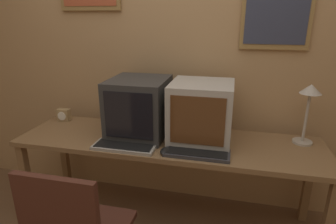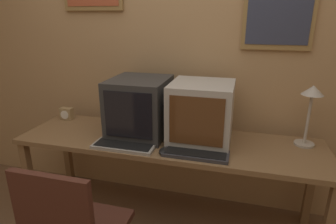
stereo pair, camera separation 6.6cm
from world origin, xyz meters
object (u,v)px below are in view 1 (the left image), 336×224
object	(u,v)px
keyboard_main	(124,146)
keyboard_side	(197,153)
monitor_left	(139,107)
monitor_right	(201,112)
desk_clock	(64,115)
mouse_near_keyboard	(165,151)
desk_lamp	(309,100)

from	to	relation	value
keyboard_main	keyboard_side	world-z (taller)	same
monitor_left	monitor_right	bearing A→B (deg)	-0.53
monitor_left	desk_clock	xyz separation A→B (m)	(-0.74, 0.13, -0.16)
monitor_left	keyboard_side	xyz separation A→B (m)	(0.48, -0.25, -0.20)
monitor_right	desk_clock	world-z (taller)	monitor_right
mouse_near_keyboard	desk_lamp	bearing A→B (deg)	22.48
monitor_left	keyboard_main	bearing A→B (deg)	-95.17
keyboard_main	keyboard_side	bearing A→B (deg)	2.06
mouse_near_keyboard	keyboard_side	bearing A→B (deg)	7.56
desk_clock	monitor_right	bearing A→B (deg)	-6.13
monitor_left	keyboard_main	world-z (taller)	monitor_left
monitor_right	desk_lamp	size ratio (longest dim) A/B	1.01
monitor_right	keyboard_main	size ratio (longest dim) A/B	1.00
keyboard_main	desk_lamp	world-z (taller)	desk_lamp
desk_clock	desk_lamp	world-z (taller)	desk_lamp
keyboard_main	desk_clock	world-z (taller)	desk_clock
desk_clock	desk_lamp	xyz separation A→B (m)	(1.94, -0.02, 0.27)
desk_lamp	mouse_near_keyboard	bearing A→B (deg)	-157.52
monitor_left	monitor_right	world-z (taller)	monitor_left
keyboard_main	keyboard_side	xyz separation A→B (m)	(0.50, 0.02, 0.00)
desk_clock	keyboard_main	bearing A→B (deg)	-28.85
monitor_right	desk_clock	size ratio (longest dim) A/B	4.00
desk_clock	keyboard_side	bearing A→B (deg)	-17.14
monitor_left	desk_lamp	distance (m)	1.21
monitor_left	monitor_right	xyz separation A→B (m)	(0.47, -0.00, -0.00)
keyboard_main	desk_clock	distance (m)	0.82
monitor_right	keyboard_side	bearing A→B (deg)	-87.67
mouse_near_keyboard	desk_clock	xyz separation A→B (m)	(-1.01, 0.40, 0.04)
monitor_left	desk_lamp	xyz separation A→B (m)	(1.20, 0.11, 0.10)
keyboard_side	desk_clock	size ratio (longest dim) A/B	3.95
monitor_right	keyboard_side	size ratio (longest dim) A/B	1.01
monitor_right	mouse_near_keyboard	distance (m)	0.40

